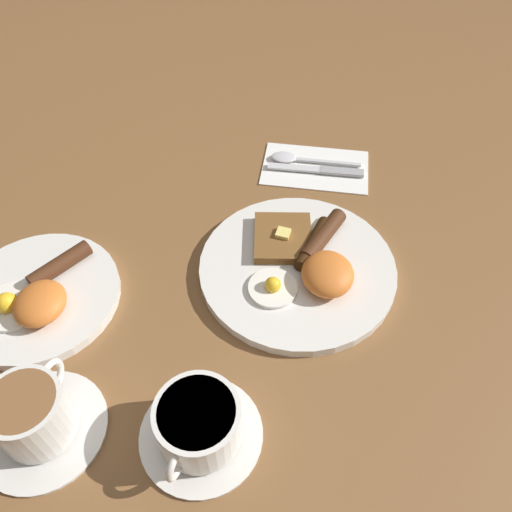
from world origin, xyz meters
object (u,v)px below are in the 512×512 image
teacup_far (35,417)px  spoon (294,158)px  breakfast_plate_far (38,296)px  knife (321,170)px  teacup_near (199,425)px  breakfast_plate_near (301,265)px

teacup_far → spoon: size_ratio=0.92×
breakfast_plate_far → knife: 0.50m
teacup_far → spoon: (0.52, -0.26, -0.03)m
teacup_near → spoon: bearing=-8.8°
breakfast_plate_near → breakfast_plate_far: (-0.09, 0.36, 0.00)m
knife → breakfast_plate_near: bearing=84.8°
breakfast_plate_near → teacup_far: bearing=133.3°
breakfast_plate_near → knife: (0.23, -0.03, -0.01)m
breakfast_plate_near → spoon: size_ratio=1.78×
knife → spoon: size_ratio=1.05×
breakfast_plate_near → breakfast_plate_far: size_ratio=1.27×
knife → spoon: 0.06m
breakfast_plate_far → spoon: (0.35, -0.34, -0.00)m
breakfast_plate_near → teacup_far: size_ratio=1.95×
teacup_near → knife: size_ratio=0.85×
breakfast_plate_near → spoon: 0.25m
teacup_far → knife: 0.59m
breakfast_plate_far → teacup_far: size_ratio=1.54×
teacup_near → teacup_far: 0.18m
breakfast_plate_near → spoon: breakfast_plate_near is taller
breakfast_plate_far → teacup_near: bearing=-122.5°
breakfast_plate_far → teacup_far: 0.19m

